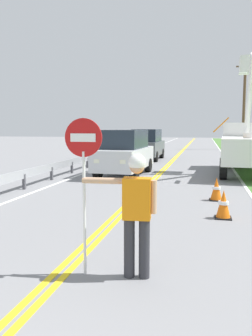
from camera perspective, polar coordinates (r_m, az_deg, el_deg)
The scene contains 13 objects.
centerline_yellow_left at distance 20.69m, azimuth 6.78°, elevation 0.54°, with size 0.11×110.00×0.01m, color yellow.
centerline_yellow_right at distance 20.67m, azimuth 7.27°, elevation 0.52°, with size 0.11×110.00×0.01m, color yellow.
edge_line_right at distance 20.63m, azimuth 17.02°, elevation 0.27°, with size 0.12×110.00×0.01m, color silver.
edge_line_left at distance 21.34m, azimuth -2.64°, elevation 0.76°, with size 0.12×110.00×0.01m, color silver.
flagger_worker at distance 5.00m, azimuth 1.69°, elevation -6.58°, with size 1.09×0.27×1.83m.
stop_sign_paddle at distance 5.03m, azimuth -7.02°, elevation 1.12°, with size 0.56×0.04×2.33m.
utility_bucket_truck at distance 17.79m, azimuth 19.27°, elevation 3.79°, with size 2.98×6.91×5.61m.
oncoming_suv_nearest at distance 16.01m, azimuth -0.21°, elevation 2.60°, with size 2.07×4.67×2.10m.
oncoming_suv_second at distance 23.93m, azimuth 3.50°, elevation 3.93°, with size 1.99×4.64×2.10m.
utility_pole_mid at distance 37.76m, azimuth 18.95°, elevation 10.07°, with size 1.80×0.28×8.99m.
traffic_cone_lead at distance 8.73m, azimuth 15.82°, elevation -5.87°, with size 0.40×0.40×0.70m.
traffic_cone_mid at distance 10.80m, azimuth 14.73°, elevation -3.46°, with size 0.40×0.40×0.70m.
guardrail_left_shoulder at distance 17.99m, azimuth -7.62°, elevation 1.26°, with size 0.10×32.00×0.71m.
Camera 1 is at (2.07, -0.46, 2.19)m, focal length 36.83 mm.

